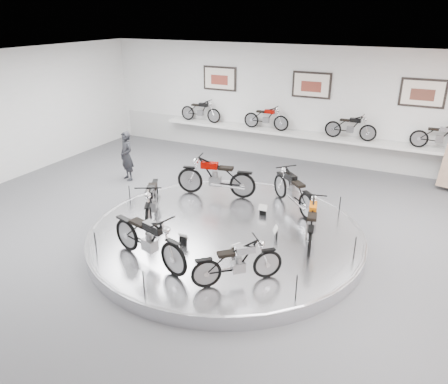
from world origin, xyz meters
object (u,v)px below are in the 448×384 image
at_px(bike_b, 293,190).
at_px(bike_d, 152,201).
at_px(shelf, 306,135).
at_px(bike_f, 238,262).
at_px(bike_c, 216,177).
at_px(display_platform, 226,235).
at_px(bike_a, 312,221).
at_px(bike_e, 149,239).
at_px(visitor, 127,156).

relative_size(bike_b, bike_d, 0.96).
distance_m(shelf, bike_f, 8.32).
distance_m(bike_c, bike_f, 4.23).
distance_m(display_platform, shelf, 6.46).
height_order(shelf, bike_a, bike_a).
height_order(bike_b, bike_c, bike_c).
bearing_deg(bike_b, shelf, -34.13).
bearing_deg(bike_c, bike_a, 144.26).
bearing_deg(bike_a, bike_d, 87.52).
bearing_deg(bike_e, shelf, 100.25).
relative_size(shelf, bike_c, 5.84).
distance_m(bike_f, visitor, 7.06).
xyz_separation_m(bike_e, visitor, (-3.84, 4.24, -0.05)).
bearing_deg(bike_b, bike_c, 47.15).
relative_size(bike_f, visitor, 0.96).
height_order(shelf, bike_d, bike_d).
height_order(display_platform, visitor, visitor).
distance_m(bike_a, bike_f, 2.32).
bearing_deg(bike_f, bike_a, 28.04).
bearing_deg(bike_d, display_platform, 73.00).
height_order(display_platform, shelf, shelf).
height_order(bike_e, bike_f, bike_e).
xyz_separation_m(bike_f, visitor, (-5.74, 4.11, 0.05)).
bearing_deg(display_platform, bike_e, -111.01).
bearing_deg(bike_b, bike_f, 135.26).
relative_size(bike_d, bike_e, 0.97).
height_order(bike_b, visitor, visitor).
distance_m(bike_c, bike_d, 2.18).
distance_m(bike_a, bike_d, 3.81).
distance_m(display_platform, bike_d, 1.97).
xyz_separation_m(bike_a, bike_f, (-0.80, -2.18, -0.04)).
bearing_deg(bike_a, bike_e, 117.66).
xyz_separation_m(bike_b, bike_f, (0.13, -3.70, -0.06)).
height_order(bike_a, bike_e, bike_e).
distance_m(bike_a, bike_c, 3.37).
height_order(shelf, bike_e, bike_e).
relative_size(shelf, bike_e, 5.96).
distance_m(shelf, bike_c, 4.82).
bearing_deg(bike_e, bike_b, 80.65).
xyz_separation_m(bike_a, bike_b, (-0.92, 1.52, 0.03)).
bearing_deg(bike_d, bike_e, 5.02).
relative_size(shelf, visitor, 6.98).
bearing_deg(display_platform, bike_c, 123.51).
xyz_separation_m(bike_b, bike_c, (-2.15, -0.14, 0.05)).
distance_m(bike_d, visitor, 3.82).
bearing_deg(bike_f, bike_c, 80.67).
height_order(bike_a, visitor, visitor).
bearing_deg(bike_c, bike_f, 110.99).
distance_m(bike_e, visitor, 5.72).
bearing_deg(visitor, bike_c, 15.86).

